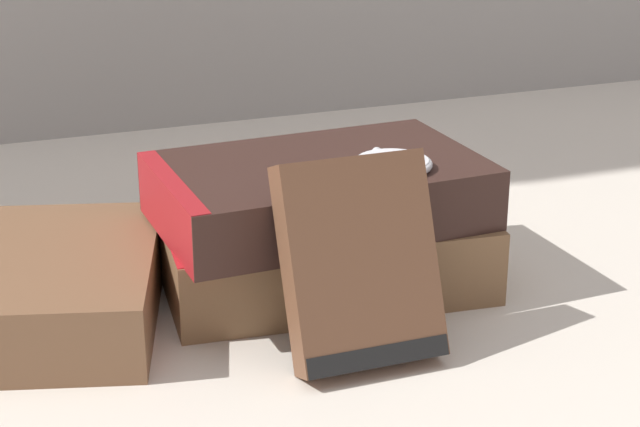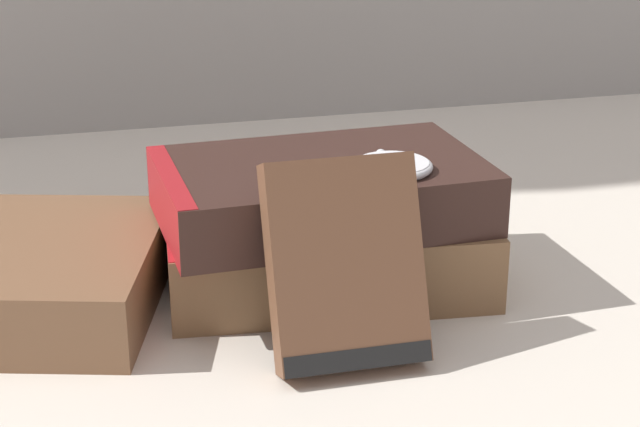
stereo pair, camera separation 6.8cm
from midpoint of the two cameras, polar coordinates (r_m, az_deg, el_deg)
The scene contains 5 objects.
ground_plane at distance 0.68m, azimuth 3.09°, elevation -5.80°, with size 3.00×3.00×0.00m, color beige.
book_flat_bottom at distance 0.72m, azimuth 2.57°, elevation -1.96°, with size 0.22×0.15×0.05m.
book_flat_top at distance 0.69m, azimuth 2.43°, elevation 1.12°, with size 0.21×0.14×0.04m.
book_leaning_front at distance 0.61m, azimuth 4.28°, elevation -3.20°, with size 0.09×0.07×0.12m.
pocket_watch at distance 0.67m, azimuth 6.77°, elevation 2.48°, with size 0.05×0.05×0.01m.
Camera 2 is at (-0.15, -0.59, 0.31)m, focal length 60.00 mm.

